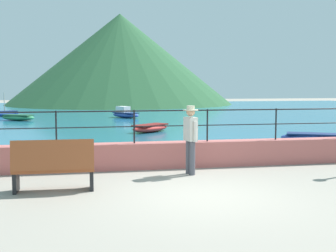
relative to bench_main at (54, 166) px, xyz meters
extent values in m
plane|color=gray|center=(3.00, -0.95, -0.56)|extent=(120.00, 120.00, 0.00)
cube|color=#BC605B|center=(3.00, 2.25, -0.21)|extent=(20.00, 0.56, 0.70)
cylinder|color=black|center=(-0.07, 2.25, 0.59)|extent=(0.04, 0.04, 0.90)
cylinder|color=black|center=(1.98, 2.25, 0.59)|extent=(0.04, 0.04, 0.90)
cylinder|color=black|center=(4.02, 2.25, 0.59)|extent=(0.04, 0.04, 0.90)
cylinder|color=black|center=(6.07, 2.25, 0.59)|extent=(0.04, 0.04, 0.90)
cylinder|color=black|center=(3.00, 2.25, 1.01)|extent=(18.40, 0.04, 0.04)
cylinder|color=black|center=(3.00, 2.25, 0.59)|extent=(18.40, 0.03, 0.03)
cube|color=#236B89|center=(3.00, 24.89, -0.53)|extent=(64.00, 44.32, 0.06)
cone|color=#285633|center=(4.92, 42.10, 4.68)|extent=(26.10, 26.10, 10.47)
cube|color=#9E4C28|center=(0.00, 0.10, -0.10)|extent=(1.71, 0.55, 0.06)
cube|color=#9E4C28|center=(0.00, -0.12, 0.25)|extent=(1.70, 0.18, 0.64)
cube|color=black|center=(-0.79, 0.11, -0.34)|extent=(0.09, 0.47, 0.43)
cube|color=black|center=(0.79, 0.08, -0.34)|extent=(0.09, 0.47, 0.43)
cylinder|color=#4C4C56|center=(3.26, 1.31, -0.13)|extent=(0.15, 0.15, 0.86)
cylinder|color=#4C4C56|center=(3.31, 1.14, -0.13)|extent=(0.15, 0.15, 0.86)
cube|color=beige|center=(3.29, 1.23, 0.60)|extent=(0.31, 0.41, 0.60)
cylinder|color=beige|center=(3.22, 1.46, 0.56)|extent=(0.09, 0.09, 0.52)
cylinder|color=beige|center=(3.35, 0.99, 0.56)|extent=(0.09, 0.09, 0.52)
sphere|color=tan|center=(3.29, 1.23, 1.03)|extent=(0.22, 0.22, 0.22)
cylinder|color=beige|center=(3.29, 1.23, 1.08)|extent=(0.38, 0.38, 0.02)
cylinder|color=beige|center=(3.29, 1.23, 1.14)|extent=(0.20, 0.20, 0.10)
ellipsoid|color=#2D4C9E|center=(3.43, 20.06, -0.32)|extent=(2.15, 2.35, 0.36)
cube|color=navy|center=(3.43, 20.06, -0.17)|extent=(1.76, 1.91, 0.06)
cube|color=silver|center=(3.27, 20.25, 0.06)|extent=(0.99, 1.02, 0.40)
ellipsoid|color=#338C59|center=(-3.38, 19.00, -0.32)|extent=(2.44, 1.92, 0.36)
cube|color=#1C4D31|center=(-3.38, 19.00, -0.17)|extent=(1.98, 1.57, 0.06)
ellipsoid|color=red|center=(3.71, 10.83, -0.32)|extent=(2.31, 2.20, 0.36)
cube|color=maroon|center=(3.71, 10.83, -0.17)|extent=(1.88, 1.80, 0.06)
ellipsoid|color=#2D4C9E|center=(-4.99, 23.25, -0.32)|extent=(2.42, 1.99, 0.36)
cube|color=navy|center=(-4.99, 23.25, -0.17)|extent=(1.96, 1.63, 0.06)
cylinder|color=#B2A899|center=(-4.91, 23.30, 0.51)|extent=(0.06, 0.06, 1.31)
ellipsoid|color=#2D4C9E|center=(9.23, 5.88, -0.32)|extent=(2.46, 1.85, 0.36)
cube|color=navy|center=(9.23, 5.88, -0.17)|extent=(1.99, 1.52, 0.06)
camera|label=1|loc=(0.65, -9.43, 1.71)|focal=46.74mm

